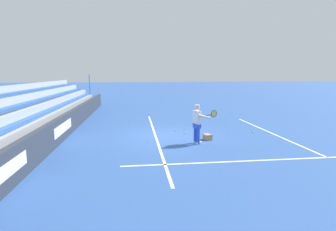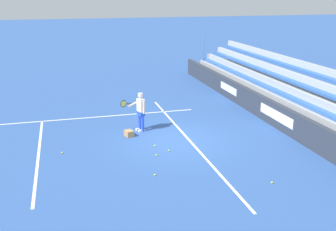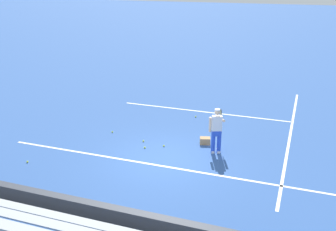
# 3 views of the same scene
# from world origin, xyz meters

# --- Properties ---
(ground_plane) EXTENTS (160.00, 160.00, 0.00)m
(ground_plane) POSITION_xyz_m (0.00, 0.00, 0.00)
(ground_plane) COLOR #2D5193
(court_baseline_white) EXTENTS (12.00, 0.10, 0.01)m
(court_baseline_white) POSITION_xyz_m (0.00, -0.50, 0.00)
(court_baseline_white) COLOR white
(court_baseline_white) RESTS_ON ground
(court_sideline_white) EXTENTS (0.10, 12.00, 0.01)m
(court_sideline_white) POSITION_xyz_m (4.11, 4.00, 0.00)
(court_sideline_white) COLOR white
(court_sideline_white) RESTS_ON ground
(court_service_line_white) EXTENTS (8.22, 0.10, 0.01)m
(court_service_line_white) POSITION_xyz_m (0.00, 5.50, 0.00)
(court_service_line_white) COLOR white
(court_service_line_white) RESTS_ON ground
(back_wall_sponsor_board) EXTENTS (26.39, 0.25, 1.10)m
(back_wall_sponsor_board) POSITION_xyz_m (0.01, -4.86, 0.55)
(back_wall_sponsor_board) COLOR #2D333D
(back_wall_sponsor_board) RESTS_ON ground
(tennis_player) EXTENTS (0.58, 1.07, 1.71)m
(tennis_player) POSITION_xyz_m (1.59, 1.22, 0.89)
(tennis_player) COLOR blue
(tennis_player) RESTS_ON ground
(ball_box_cardboard) EXTENTS (0.47, 0.40, 0.26)m
(ball_box_cardboard) POSITION_xyz_m (1.02, 1.84, 0.13)
(ball_box_cardboard) COLOR #A87F51
(ball_box_cardboard) RESTS_ON ground
(tennis_ball_toward_net) EXTENTS (0.07, 0.07, 0.07)m
(tennis_ball_toward_net) POSITION_xyz_m (-0.41, 1.05, 0.03)
(tennis_ball_toward_net) COLOR #CCE533
(tennis_ball_toward_net) RESTS_ON ground
(tennis_ball_stray_back) EXTENTS (0.07, 0.07, 0.07)m
(tennis_ball_stray_back) POSITION_xyz_m (-2.95, 1.64, 0.03)
(tennis_ball_stray_back) COLOR #CCE533
(tennis_ball_stray_back) RESTS_ON ground
(tennis_ball_far_left) EXTENTS (0.07, 0.07, 0.07)m
(tennis_ball_far_left) POSITION_xyz_m (-0.16, 4.63, 0.03)
(tennis_ball_far_left) COLOR #CCE533
(tennis_ball_far_left) RESTS_ON ground
(tennis_ball_far_right) EXTENTS (0.07, 0.07, 0.07)m
(tennis_ball_far_right) POSITION_xyz_m (-1.04, 0.65, 0.03)
(tennis_ball_far_right) COLOR #CCE533
(tennis_ball_far_right) RESTS_ON ground
(tennis_ball_midcourt) EXTENTS (0.07, 0.07, 0.07)m
(tennis_ball_midcourt) POSITION_xyz_m (-1.34, 1.20, 0.03)
(tennis_ball_midcourt) COLOR #CCE533
(tennis_ball_midcourt) RESTS_ON ground
(tennis_ball_by_box) EXTENTS (0.07, 0.07, 0.07)m
(tennis_ball_by_box) POSITION_xyz_m (-4.48, -1.87, 0.03)
(tennis_ball_by_box) COLOR #CCE533
(tennis_ball_by_box) RESTS_ON ground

